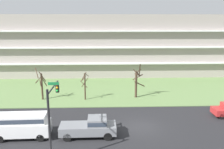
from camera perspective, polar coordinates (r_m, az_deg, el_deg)
ground at (r=26.47m, az=6.74°, el=-12.11°), size 160.00×160.00×0.00m
grass_lawn_strip at (r=39.51m, az=3.70°, el=-3.59°), size 80.00×16.00×0.08m
apartment_building at (r=53.08m, az=2.20°, el=7.21°), size 53.43×14.86×12.15m
tree_far_left at (r=35.35m, az=-16.21°, el=-2.25°), size 1.57×1.74×4.64m
tree_left at (r=34.21m, az=-6.39°, el=-2.52°), size 1.18×1.18×4.04m
tree_center at (r=35.09m, az=5.84°, el=-1.80°), size 1.71×2.27×5.09m
pickup_gray_near_left at (r=23.98m, az=-5.08°, el=-12.12°), size 5.43×2.07×1.95m
van_white_center_left at (r=25.03m, az=-20.35°, el=-10.85°), size 5.26×2.16×2.36m
traffic_signal_mast at (r=20.20m, az=-13.82°, el=-7.75°), size 0.90×4.19×6.10m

